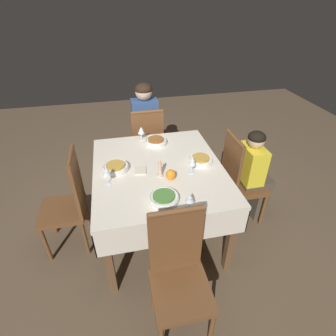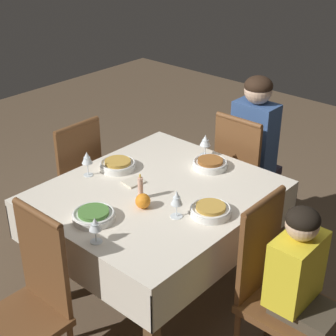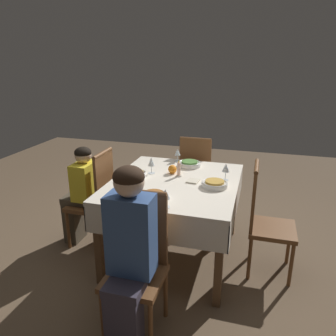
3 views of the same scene
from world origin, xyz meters
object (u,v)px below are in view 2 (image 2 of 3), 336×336
object	(u,v)px
chair_east	(243,175)
wine_glass_north	(87,158)
wine_glass_east	(205,141)
bowl_south	(211,210)
person_child_yellow	(304,294)
bowl_west	(94,215)
candle_centerpiece	(140,189)
chair_west	(30,300)
wine_glass_south	(177,199)
bowl_north	(118,165)
orange_fruit	(143,201)
napkin_red_folded	(133,182)
wine_glass_west	(95,225)
bowl_east	(210,164)
dining_table	(156,204)
chair_south	(274,284)
chair_north	(73,182)
person_adult_denim	(257,147)

from	to	relation	value
chair_east	wine_glass_north	xyz separation A→B (m)	(-1.03, 0.46, 0.36)
wine_glass_east	bowl_south	world-z (taller)	wine_glass_east
person_child_yellow	bowl_south	bearing A→B (deg)	90.17
bowl_west	wine_glass_north	xyz separation A→B (m)	(0.30, 0.40, 0.09)
wine_glass_north	candle_centerpiece	distance (m)	0.44
chair_west	wine_glass_south	distance (m)	0.89
bowl_west	bowl_north	distance (m)	0.59
orange_fruit	napkin_red_folded	distance (m)	0.29
wine_glass_east	wine_glass_west	xyz separation A→B (m)	(-1.12, -0.20, -0.00)
bowl_east	bowl_south	distance (m)	0.55
person_child_yellow	bowl_north	size ratio (longest dim) A/B	4.54
chair_west	wine_glass_east	world-z (taller)	chair_west
napkin_red_folded	bowl_west	bearing A→B (deg)	-163.42
candle_centerpiece	napkin_red_folded	size ratio (longest dim) A/B	1.25
chair_west	dining_table	bearing A→B (deg)	88.12
chair_west	bowl_east	world-z (taller)	chair_west
bowl_north	wine_glass_north	bearing A→B (deg)	158.85
person_child_yellow	napkin_red_folded	world-z (taller)	person_child_yellow
chair_south	chair_north	xyz separation A→B (m)	(0.00, 1.62, 0.00)
person_adult_denim	wine_glass_east	xyz separation A→B (m)	(-0.49, 0.10, 0.18)
bowl_west	dining_table	bearing A→B (deg)	-4.96
chair_north	wine_glass_north	size ratio (longest dim) A/B	6.30
chair_south	bowl_north	size ratio (longest dim) A/B	4.42
chair_west	person_adult_denim	world-z (taller)	person_adult_denim
dining_table	chair_east	bearing A→B (deg)	-1.53
wine_glass_north	wine_glass_west	bearing A→B (deg)	-127.45
person_child_yellow	orange_fruit	xyz separation A→B (m)	(-0.19, 0.90, 0.26)
person_child_yellow	bowl_north	bearing A→B (deg)	88.44
chair_north	wine_glass_west	bearing A→B (deg)	58.08
dining_table	bowl_east	distance (m)	0.46
bowl_south	napkin_red_folded	world-z (taller)	bowl_south
candle_centerpiece	wine_glass_north	bearing A→B (deg)	92.00
chair_west	bowl_east	size ratio (longest dim) A/B	4.54
chair_west	wine_glass_north	distance (m)	0.93
person_adult_denim	bowl_north	size ratio (longest dim) A/B	5.45
bowl_west	orange_fruit	distance (m)	0.28
person_child_yellow	bowl_north	distance (m)	1.37
chair_north	orange_fruit	distance (m)	0.95
person_adult_denim	orange_fruit	xyz separation A→B (m)	(-1.23, -0.05, 0.12)
chair_west	candle_centerpiece	size ratio (longest dim) A/B	6.33
bowl_west	bowl_north	bearing A→B (deg)	34.10
chair_north	wine_glass_east	world-z (taller)	chair_north
wine_glass_east	chair_north	bearing A→B (deg)	126.57
chair_west	person_adult_denim	xyz separation A→B (m)	(1.93, -0.05, 0.17)
wine_glass_south	bowl_north	world-z (taller)	wine_glass_south
chair_south	chair_west	bearing A→B (deg)	136.89
dining_table	napkin_red_folded	xyz separation A→B (m)	(-0.02, 0.16, 0.10)
person_child_yellow	wine_glass_east	xyz separation A→B (m)	(0.55, 1.05, 0.32)
chair_south	wine_glass_east	size ratio (longest dim) A/B	6.88
bowl_north	napkin_red_folded	xyz separation A→B (m)	(-0.07, -0.21, -0.02)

